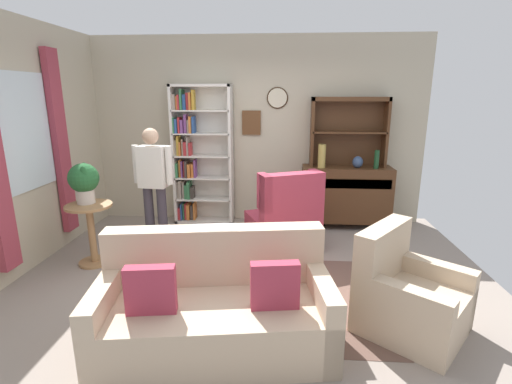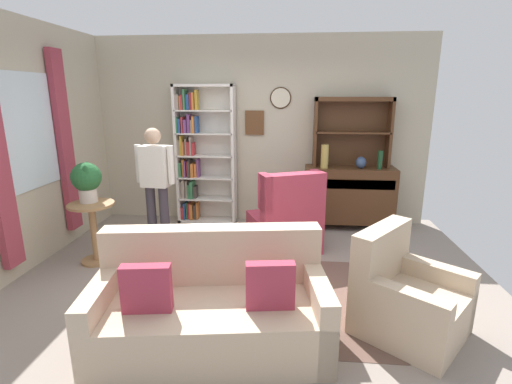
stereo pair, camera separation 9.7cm
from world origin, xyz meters
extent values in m
cube|color=gray|center=(0.00, 0.00, -0.01)|extent=(5.40, 4.60, 0.02)
cube|color=#BCB299|center=(0.00, 2.13, 1.40)|extent=(5.00, 0.06, 2.80)
cylinder|color=beige|center=(0.29, 2.08, 1.90)|extent=(0.28, 0.03, 0.28)
torus|color=#382314|center=(0.29, 2.08, 1.90)|extent=(0.31, 0.02, 0.31)
cube|color=brown|center=(-0.10, 2.08, 1.54)|extent=(0.28, 0.03, 0.36)
cube|color=#BCB299|center=(-2.53, 0.00, 1.40)|extent=(0.06, 4.20, 2.80)
cube|color=silver|center=(-2.49, 0.34, 1.55)|extent=(0.02, 0.90, 1.30)
cube|color=#9E3847|center=(-2.44, 0.92, 1.35)|extent=(0.08, 0.24, 2.30)
cube|color=brown|center=(0.20, -0.30, 0.00)|extent=(2.38, 1.76, 0.01)
cube|color=silver|center=(-1.26, 1.93, 1.05)|extent=(0.04, 0.30, 2.10)
cube|color=silver|center=(-0.40, 1.93, 1.05)|extent=(0.04, 0.30, 2.10)
cube|color=silver|center=(-0.83, 1.93, 2.08)|extent=(0.90, 0.30, 0.04)
cube|color=silver|center=(-0.83, 1.93, 0.02)|extent=(0.90, 0.30, 0.04)
cube|color=silver|center=(-0.83, 2.07, 1.05)|extent=(0.90, 0.01, 2.10)
cube|color=silver|center=(-0.83, 1.93, 0.38)|extent=(0.86, 0.30, 0.02)
cube|color=#B22D33|center=(-1.22, 1.91, 0.14)|extent=(0.04, 0.18, 0.19)
cube|color=#284C8C|center=(-1.18, 1.91, 0.17)|extent=(0.02, 0.21, 0.25)
cube|color=#337247|center=(-1.15, 1.91, 0.18)|extent=(0.02, 0.14, 0.25)
cube|color=#B22D33|center=(-1.12, 1.91, 0.18)|extent=(0.03, 0.15, 0.25)
cube|color=#CC7233|center=(-1.08, 1.91, 0.17)|extent=(0.04, 0.20, 0.24)
cube|color=#3F3833|center=(-1.02, 1.91, 0.16)|extent=(0.04, 0.16, 0.23)
cube|color=#CC7233|center=(-0.98, 1.91, 0.18)|extent=(0.03, 0.17, 0.27)
cube|color=silver|center=(-0.83, 1.93, 0.71)|extent=(0.86, 0.30, 0.02)
cube|color=gray|center=(-1.23, 1.91, 0.51)|extent=(0.02, 0.13, 0.25)
cube|color=gray|center=(-1.19, 1.91, 0.53)|extent=(0.04, 0.20, 0.29)
cube|color=gray|center=(-1.14, 1.91, 0.52)|extent=(0.03, 0.16, 0.27)
cube|color=#337247|center=(-1.10, 1.91, 0.49)|extent=(0.04, 0.20, 0.22)
cube|color=#337247|center=(-1.06, 1.91, 0.52)|extent=(0.04, 0.23, 0.27)
cube|color=#3F3833|center=(-1.01, 1.91, 0.48)|extent=(0.04, 0.15, 0.19)
cube|color=silver|center=(-0.83, 1.93, 1.05)|extent=(0.86, 0.30, 0.02)
cube|color=#337247|center=(-1.22, 1.91, 0.83)|extent=(0.03, 0.20, 0.22)
cube|color=#CC7233|center=(-1.18, 1.91, 0.86)|extent=(0.04, 0.12, 0.26)
cube|color=#723F7F|center=(-1.14, 1.91, 0.85)|extent=(0.02, 0.19, 0.25)
cube|color=#B22D33|center=(-1.11, 1.91, 0.84)|extent=(0.02, 0.13, 0.24)
cube|color=#3F3833|center=(-1.08, 1.91, 0.85)|extent=(0.03, 0.23, 0.26)
cube|color=#CC7233|center=(-1.03, 1.91, 0.83)|extent=(0.04, 0.21, 0.21)
cube|color=#CC7233|center=(-0.99, 1.91, 0.83)|extent=(0.04, 0.14, 0.21)
cube|color=#723F7F|center=(-0.95, 1.91, 0.86)|extent=(0.03, 0.15, 0.27)
cube|color=silver|center=(-0.83, 1.93, 1.39)|extent=(0.86, 0.30, 0.02)
cube|color=gray|center=(-1.22, 1.91, 1.18)|extent=(0.03, 0.11, 0.23)
cube|color=gold|center=(-1.19, 1.91, 1.21)|extent=(0.03, 0.16, 0.29)
cube|color=#CC7233|center=(-1.16, 1.91, 1.16)|extent=(0.02, 0.22, 0.21)
cube|color=gray|center=(-1.12, 1.91, 1.18)|extent=(0.02, 0.12, 0.24)
cube|color=#B22D33|center=(-1.08, 1.91, 1.16)|extent=(0.04, 0.15, 0.20)
cube|color=gray|center=(-1.04, 1.91, 1.20)|extent=(0.02, 0.18, 0.28)
cube|color=#B22D33|center=(-1.01, 1.91, 1.15)|extent=(0.03, 0.15, 0.19)
cube|color=silver|center=(-0.83, 1.93, 1.72)|extent=(0.86, 0.30, 0.02)
cube|color=#337247|center=(-1.23, 1.91, 1.51)|extent=(0.02, 0.23, 0.23)
cube|color=#284C8C|center=(-1.19, 1.91, 1.50)|extent=(0.04, 0.22, 0.21)
cube|color=#B22D33|center=(-1.15, 1.91, 1.51)|extent=(0.03, 0.21, 0.23)
cube|color=#723F7F|center=(-1.11, 1.91, 1.49)|extent=(0.04, 0.21, 0.19)
cube|color=#723F7F|center=(-1.06, 1.91, 1.53)|extent=(0.04, 0.15, 0.27)
cube|color=gray|center=(-1.02, 1.91, 1.49)|extent=(0.03, 0.14, 0.19)
cube|color=#CC7233|center=(-0.99, 1.91, 1.52)|extent=(0.03, 0.21, 0.24)
cube|color=#284C8C|center=(-0.94, 1.91, 1.52)|extent=(0.03, 0.17, 0.24)
cube|color=gray|center=(-1.22, 1.91, 1.84)|extent=(0.04, 0.15, 0.22)
cube|color=#CC7233|center=(-1.17, 1.91, 1.83)|extent=(0.03, 0.15, 0.19)
cube|color=#B22D33|center=(-1.14, 1.91, 1.84)|extent=(0.03, 0.21, 0.21)
cube|color=#337247|center=(-1.10, 1.91, 1.88)|extent=(0.03, 0.21, 0.29)
cube|color=#284C8C|center=(-1.06, 1.91, 1.84)|extent=(0.04, 0.14, 0.22)
cube|color=#B22D33|center=(-1.02, 1.91, 1.85)|extent=(0.04, 0.11, 0.24)
cube|color=#CC7233|center=(-0.97, 1.91, 1.86)|extent=(0.02, 0.22, 0.25)
cube|color=gold|center=(-0.94, 1.91, 1.88)|extent=(0.04, 0.12, 0.28)
cube|color=#4C2D19|center=(1.34, 1.86, 0.51)|extent=(1.30, 0.45, 0.82)
cube|color=#4C2D19|center=(0.74, 1.69, 0.05)|extent=(0.06, 0.06, 0.10)
cube|color=#4C2D19|center=(1.94, 1.69, 0.05)|extent=(0.06, 0.06, 0.10)
cube|color=#4C2D19|center=(0.74, 2.04, 0.05)|extent=(0.06, 0.06, 0.10)
cube|color=#4C2D19|center=(1.94, 2.04, 0.05)|extent=(0.06, 0.06, 0.10)
cube|color=#3D2414|center=(1.34, 1.64, 0.71)|extent=(1.20, 0.01, 0.14)
cube|color=#4C2D19|center=(0.81, 1.94, 1.42)|extent=(0.04, 0.26, 1.00)
cube|color=#4C2D19|center=(1.87, 1.94, 1.42)|extent=(0.04, 0.26, 1.00)
cube|color=#4C2D19|center=(1.34, 1.94, 1.89)|extent=(1.10, 0.26, 0.06)
cube|color=#4C2D19|center=(1.34, 1.94, 1.42)|extent=(1.06, 0.26, 0.02)
cube|color=#4C2D19|center=(1.34, 2.06, 1.42)|extent=(1.10, 0.01, 1.00)
cylinder|color=tan|center=(0.95, 1.78, 1.09)|extent=(0.11, 0.11, 0.34)
ellipsoid|color=#33476B|center=(1.47, 1.79, 1.01)|extent=(0.15, 0.15, 0.17)
cylinder|color=#194223|center=(1.73, 1.77, 1.05)|extent=(0.07, 0.07, 0.27)
cube|color=#C6AD8E|center=(-0.13, -1.11, 0.21)|extent=(1.90, 1.10, 0.42)
cube|color=#C6AD8E|center=(-0.18, -0.79, 0.66)|extent=(1.81, 0.45, 0.48)
cube|color=#C6AD8E|center=(-0.95, -1.22, 0.30)|extent=(0.26, 0.86, 0.60)
cube|color=#C6AD8E|center=(0.69, -0.99, 0.30)|extent=(0.26, 0.86, 0.60)
cube|color=#A33347|center=(-0.56, -1.29, 0.60)|extent=(0.37, 0.15, 0.36)
cube|color=#A33347|center=(0.33, -1.16, 0.60)|extent=(0.37, 0.15, 0.36)
cube|color=white|center=(-0.18, -0.79, 0.90)|extent=(0.38, 0.23, 0.00)
cube|color=#C6AD8E|center=(1.49, -0.77, 0.20)|extent=(1.08, 1.07, 0.40)
cube|color=#C6AD8E|center=(1.26, -0.58, 0.64)|extent=(0.61, 0.70, 0.48)
cube|color=#C6AD8E|center=(1.30, -1.00, 0.28)|extent=(0.70, 0.60, 0.55)
cube|color=#C6AD8E|center=(1.68, -0.53, 0.28)|extent=(0.70, 0.60, 0.55)
cube|color=#A33347|center=(0.38, 1.00, 0.21)|extent=(1.03, 1.04, 0.42)
cube|color=#A33347|center=(0.50, 0.72, 0.74)|extent=(0.80, 0.49, 0.63)
cube|color=#A33347|center=(0.80, 0.89, 0.83)|extent=(0.20, 0.30, 0.44)
cube|color=#A33347|center=(0.17, 0.63, 0.83)|extent=(0.20, 0.30, 0.44)
cylinder|color=#997047|center=(-1.84, 0.33, 0.72)|extent=(0.52, 0.52, 0.03)
cylinder|color=#997047|center=(-1.84, 0.33, 0.35)|extent=(0.08, 0.08, 0.70)
cylinder|color=#997047|center=(-1.84, 0.33, 0.01)|extent=(0.36, 0.36, 0.03)
cylinder|color=beige|center=(-1.89, 0.38, 0.81)|extent=(0.20, 0.20, 0.16)
sphere|color=#235B2D|center=(-1.89, 0.38, 1.03)|extent=(0.34, 0.34, 0.34)
ellipsoid|color=#235B2D|center=(-1.83, 0.28, 1.07)|extent=(0.10, 0.06, 0.24)
ellipsoid|color=#235B2D|center=(-1.93, 0.50, 1.07)|extent=(0.10, 0.06, 0.24)
cylinder|color=beige|center=(-1.48, 0.59, 0.05)|extent=(0.12, 0.12, 0.09)
sphere|color=#235B2D|center=(-1.48, 0.59, 0.18)|extent=(0.20, 0.20, 0.20)
ellipsoid|color=#235B2D|center=(-1.54, 0.55, 0.20)|extent=(0.06, 0.04, 0.14)
ellipsoid|color=#235B2D|center=(-1.45, 0.52, 0.20)|extent=(0.06, 0.04, 0.14)
ellipsoid|color=#235B2D|center=(-1.53, 0.65, 0.20)|extent=(0.06, 0.04, 0.14)
cylinder|color=#38333D|center=(-1.33, 0.87, 0.41)|extent=(0.13, 0.13, 0.82)
cylinder|color=#38333D|center=(-1.15, 0.85, 0.41)|extent=(0.13, 0.13, 0.82)
cube|color=silver|center=(-1.24, 0.86, 1.08)|extent=(0.36, 0.24, 0.52)
sphere|color=tan|center=(-1.24, 0.86, 1.46)|extent=(0.22, 0.22, 0.20)
cylinder|color=silver|center=(-1.46, 0.88, 1.11)|extent=(0.09, 0.09, 0.48)
cylinder|color=silver|center=(-1.02, 0.83, 1.11)|extent=(0.09, 0.09, 0.48)
camera|label=1|loc=(0.37, -3.67, 1.97)|focal=26.42mm
camera|label=2|loc=(0.46, -3.66, 1.97)|focal=26.42mm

